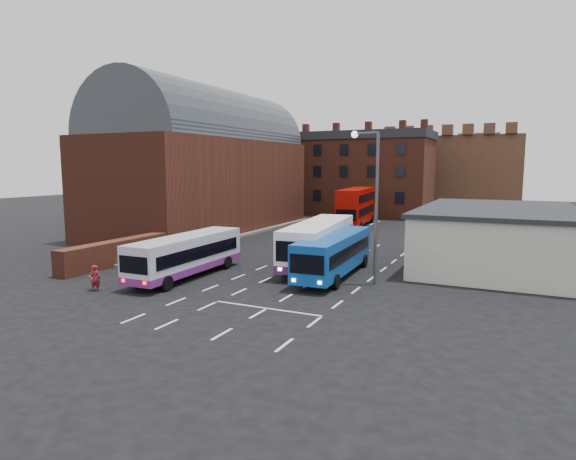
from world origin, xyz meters
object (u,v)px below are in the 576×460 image
at_px(pedestrian_beige, 95,277).
at_px(bus_red_double, 356,206).
at_px(pedestrian_red, 95,278).
at_px(bus_white_inbound, 319,240).
at_px(bus_blue, 334,252).
at_px(bus_white_outbound, 187,253).
at_px(street_lamp, 372,192).

bearing_deg(pedestrian_beige, bus_red_double, -111.91).
bearing_deg(pedestrian_red, bus_white_inbound, -167.25).
xyz_separation_m(bus_blue, pedestrian_red, (-11.21, -9.57, -0.86)).
distance_m(bus_white_outbound, pedestrian_beige, 5.87).
distance_m(bus_blue, street_lamp, 4.93).
xyz_separation_m(bus_white_inbound, pedestrian_beige, (-9.37, -11.96, -1.17)).
xyz_separation_m(bus_white_outbound, bus_red_double, (1.83, 30.84, 0.81)).
height_order(bus_blue, pedestrian_beige, bus_blue).
distance_m(street_lamp, pedestrian_beige, 17.20).
bearing_deg(pedestrian_beige, street_lamp, -164.11).
xyz_separation_m(bus_white_inbound, pedestrian_red, (-9.06, -12.21, -1.12)).
relative_size(street_lamp, pedestrian_red, 6.05).
bearing_deg(pedestrian_red, bus_blue, 179.80).
bearing_deg(pedestrian_red, bus_red_double, -137.58).
bearing_deg(bus_white_outbound, street_lamp, 14.87).
bearing_deg(pedestrian_red, bus_white_outbound, -156.33).
xyz_separation_m(bus_white_outbound, pedestrian_beige, (-2.85, -5.05, -0.88)).
bearing_deg(street_lamp, bus_blue, 160.19).
bearing_deg(bus_red_double, pedestrian_beige, 76.33).
height_order(bus_red_double, street_lamp, street_lamp).
bearing_deg(bus_blue, pedestrian_beige, 36.60).
height_order(bus_white_inbound, street_lamp, street_lamp).
height_order(bus_white_inbound, pedestrian_red, bus_white_inbound).
height_order(bus_red_double, pedestrian_beige, bus_red_double).
bearing_deg(bus_white_outbound, pedestrian_red, -116.89).
relative_size(bus_white_outbound, bus_red_double, 0.86).
bearing_deg(bus_white_inbound, bus_white_outbound, 39.77).
distance_m(bus_white_outbound, pedestrian_red, 5.94).
relative_size(bus_white_outbound, street_lamp, 1.07).
bearing_deg(bus_blue, bus_red_double, -77.95).
distance_m(bus_white_outbound, street_lamp, 12.51).
distance_m(bus_white_outbound, bus_red_double, 30.90).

